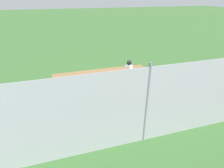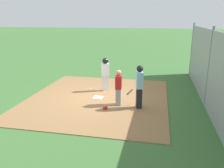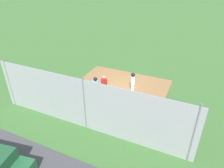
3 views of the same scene
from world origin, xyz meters
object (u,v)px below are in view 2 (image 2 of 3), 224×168
Objects in this scene: baseball_bat at (130,92)px; runner at (105,72)px; catcher at (119,87)px; baseball at (90,89)px; catcher_mask at (105,107)px; umpire at (139,86)px; home_plate at (98,97)px.

runner is at bearing -83.02° from baseball_bat.
catcher is at bearing 3.17° from runner.
runner is at bearing -90.63° from baseball.
catcher_mask is 3.24× the size of baseball.
baseball_bat is (-0.08, -1.27, -0.95)m from runner.
baseball reaches higher than baseball_bat.
catcher is 6.39× the size of catcher_mask.
umpire is 7.54× the size of catcher_mask.
baseball_bat is (1.95, 0.62, -0.93)m from umpire.
baseball_bat is 2.12m from baseball.
umpire is at bearing -113.25° from home_plate.
home_plate is 0.26× the size of runner.
umpire is at bearing 28.18° from baseball_bat.
baseball_bat is at bearing -92.29° from baseball.
catcher_mask is at bearing -153.13° from home_plate.
baseball_bat is 10.53× the size of baseball.
catcher_mask is (-2.36, 0.73, 0.03)m from baseball_bat.
baseball_bat is (1.76, -0.27, -0.76)m from catcher.
catcher is 1.05m from catcher_mask.
baseball reaches higher than home_plate.
catcher_mask is (-2.43, -0.55, -0.92)m from runner.
umpire is 3.54m from baseball.
catcher_mask is at bearing -12.83° from runner.
runner is (2.02, 1.90, 0.02)m from umpire.
baseball_bat is at bearing -51.54° from home_plate.
baseball_bat reaches higher than home_plate.
catcher_mask is (-0.41, 1.35, -0.90)m from umpire.
catcher is at bearing -24.83° from umpire.
catcher is 0.90× the size of runner.
baseball is at bearing -116.12° from runner.
catcher_mask reaches higher than baseball.
home_plate is at bearing -147.44° from baseball.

